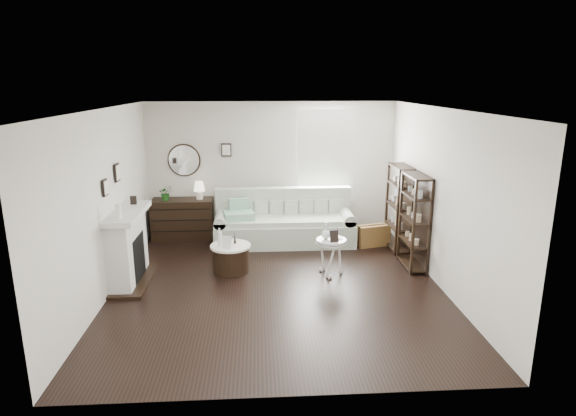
{
  "coord_description": "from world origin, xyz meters",
  "views": [
    {
      "loc": [
        -0.27,
        -6.94,
        3.07
      ],
      "look_at": [
        0.22,
        0.8,
        1.03
      ],
      "focal_mm": 30.0,
      "sensor_mm": 36.0,
      "label": 1
    }
  ],
  "objects": [
    {
      "name": "eiffel_drum",
      "position": [
        -0.67,
        0.67,
        0.55
      ],
      "size": [
        0.13,
        0.13,
        0.18
      ],
      "primitive_type": null,
      "rotation": [
        0.0,
        0.0,
        -0.28
      ],
      "color": "black",
      "rests_on": "drum_table"
    },
    {
      "name": "card_frame_drum",
      "position": [
        -0.79,
        0.46,
        0.57
      ],
      "size": [
        0.16,
        0.09,
        0.21
      ],
      "primitive_type": "cube",
      "rotation": [
        -0.21,
        0.0,
        -0.25
      ],
      "color": "silver",
      "rests_on": "drum_table"
    },
    {
      "name": "flask_ped",
      "position": [
        0.81,
        0.42,
        0.75
      ],
      "size": [
        0.15,
        0.15,
        0.28
      ],
      "primitive_type": null,
      "color": "silver",
      "rests_on": "pedestal_table"
    },
    {
      "name": "dresser",
      "position": [
        -1.8,
        2.47,
        0.4
      ],
      "size": [
        1.21,
        0.52,
        0.8
      ],
      "color": "black",
      "rests_on": "ground"
    },
    {
      "name": "bottle_drum",
      "position": [
        -0.91,
        0.55,
        0.62
      ],
      "size": [
        0.07,
        0.07,
        0.31
      ],
      "primitive_type": "cylinder",
      "color": "silver",
      "rests_on": "drum_table"
    },
    {
      "name": "pedestal_table",
      "position": [
        0.9,
        0.4,
        0.55
      ],
      "size": [
        0.5,
        0.5,
        0.6
      ],
      "rotation": [
        0.0,
        0.0,
        -0.17
      ],
      "color": "silver",
      "rests_on": "ground"
    },
    {
      "name": "eiffel_ped",
      "position": [
        0.99,
        0.43,
        0.68
      ],
      "size": [
        0.11,
        0.11,
        0.16
      ],
      "primitive_type": null,
      "rotation": [
        0.0,
        0.0,
        -0.21
      ],
      "color": "black",
      "rests_on": "pedestal_table"
    },
    {
      "name": "suitcase",
      "position": [
        1.93,
        1.74,
        0.21
      ],
      "size": [
        0.66,
        0.36,
        0.42
      ],
      "primitive_type": "cube",
      "rotation": [
        0.0,
        0.0,
        0.26
      ],
      "color": "brown",
      "rests_on": "ground"
    },
    {
      "name": "room",
      "position": [
        0.73,
        2.7,
        1.6
      ],
      "size": [
        5.5,
        5.5,
        5.5
      ],
      "color": "black",
      "rests_on": "ground"
    },
    {
      "name": "shelf_unit_near",
      "position": [
        2.33,
        0.65,
        0.8
      ],
      "size": [
        0.3,
        0.8,
        1.6
      ],
      "color": "black",
      "rests_on": "ground"
    },
    {
      "name": "card_frame_ped",
      "position": [
        0.92,
        0.26,
        0.7
      ],
      "size": [
        0.15,
        0.08,
        0.19
      ],
      "primitive_type": "cube",
      "rotation": [
        -0.21,
        0.0,
        0.22
      ],
      "color": "black",
      "rests_on": "pedestal_table"
    },
    {
      "name": "sofa",
      "position": [
        0.22,
        2.08,
        0.34
      ],
      "size": [
        2.68,
        0.93,
        1.04
      ],
      "color": "#AEBAA6",
      "rests_on": "ground"
    },
    {
      "name": "table_lamp",
      "position": [
        -1.44,
        2.47,
        0.98
      ],
      "size": [
        0.29,
        0.29,
        0.36
      ],
      "primitive_type": null,
      "rotation": [
        0.0,
        0.0,
        -0.33
      ],
      "color": "white",
      "rests_on": "dresser"
    },
    {
      "name": "shelf_unit_far",
      "position": [
        2.33,
        1.55,
        0.8
      ],
      "size": [
        0.3,
        0.8,
        1.6
      ],
      "color": "black",
      "rests_on": "ground"
    },
    {
      "name": "quilt",
      "position": [
        -0.65,
        1.95,
        0.61
      ],
      "size": [
        0.62,
        0.53,
        0.14
      ],
      "primitive_type": "cube",
      "rotation": [
        0.0,
        0.0,
        0.16
      ],
      "color": "#23825E",
      "rests_on": "sofa"
    },
    {
      "name": "drum_table",
      "position": [
        -0.75,
        0.62,
        0.23
      ],
      "size": [
        0.67,
        0.67,
        0.46
      ],
      "rotation": [
        0.0,
        0.0,
        0.32
      ],
      "color": "black",
      "rests_on": "ground"
    },
    {
      "name": "potted_plant",
      "position": [
        -2.1,
        2.42,
        0.95
      ],
      "size": [
        0.32,
        0.3,
        0.29
      ],
      "primitive_type": "imported",
      "rotation": [
        0.0,
        0.0,
        0.33
      ],
      "color": "#1B5217",
      "rests_on": "dresser"
    },
    {
      "name": "fireplace",
      "position": [
        -2.32,
        0.3,
        0.54
      ],
      "size": [
        0.5,
        1.4,
        1.84
      ],
      "color": "silver",
      "rests_on": "ground"
    }
  ]
}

